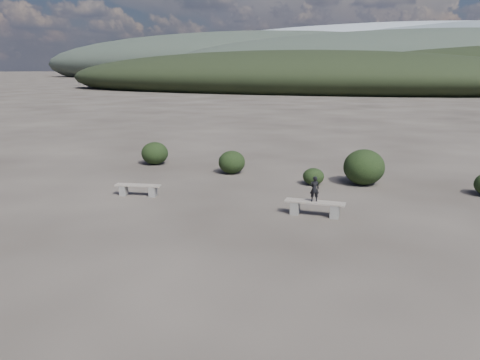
% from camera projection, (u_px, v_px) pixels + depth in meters
% --- Properties ---
extents(ground, '(1200.00, 1200.00, 0.00)m').
position_uv_depth(ground, '(189.00, 244.00, 13.23)').
color(ground, '#322C27').
rests_on(ground, ground).
extents(bench_left, '(1.82, 0.79, 0.45)m').
position_uv_depth(bench_left, '(138.00, 189.00, 18.18)').
color(bench_left, '#65625E').
rests_on(bench_left, ground).
extents(bench_right, '(2.04, 0.57, 0.50)m').
position_uv_depth(bench_right, '(315.00, 207.00, 15.70)').
color(bench_right, '#65625E').
rests_on(bench_right, ground).
extents(seated_person, '(0.37, 0.32, 0.86)m').
position_uv_depth(seated_person, '(314.00, 189.00, 15.56)').
color(seated_person, black).
rests_on(seated_person, bench_right).
extents(shrub_b, '(1.26, 1.26, 1.08)m').
position_uv_depth(shrub_b, '(232.00, 162.00, 22.00)').
color(shrub_b, black).
rests_on(shrub_b, ground).
extents(shrub_c, '(0.90, 0.90, 0.72)m').
position_uv_depth(shrub_c, '(313.00, 176.00, 19.88)').
color(shrub_c, black).
rests_on(shrub_c, ground).
extents(shrub_d, '(1.73, 1.73, 1.51)m').
position_uv_depth(shrub_d, '(364.00, 167.00, 19.85)').
color(shrub_d, black).
rests_on(shrub_d, ground).
extents(shrub_f, '(1.37, 1.37, 1.16)m').
position_uv_depth(shrub_f, '(155.00, 153.00, 24.10)').
color(shrub_f, black).
rests_on(shrub_f, ground).
extents(mountain_ridges, '(500.00, 400.00, 56.00)m').
position_uv_depth(mountain_ridges, '(414.00, 59.00, 318.96)').
color(mountain_ridges, black).
rests_on(mountain_ridges, ground).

